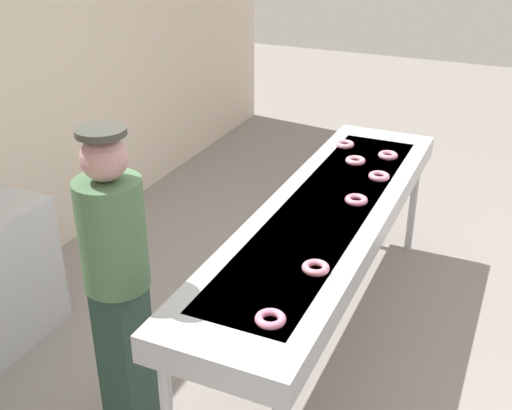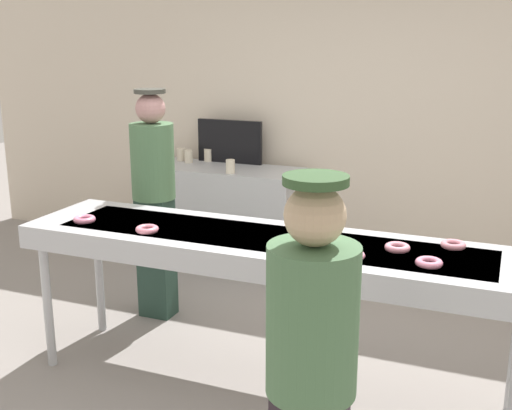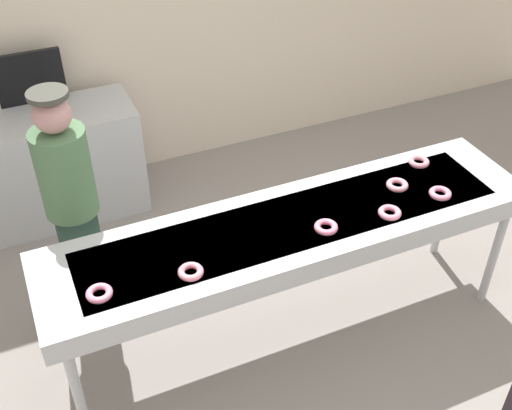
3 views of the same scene
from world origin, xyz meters
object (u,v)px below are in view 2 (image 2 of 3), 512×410
at_px(strawberry_donut_6, 397,247).
at_px(worker_baker, 154,194).
at_px(strawberry_donut_2, 352,255).
at_px(paper_cup_2, 160,155).
at_px(strawberry_donut_4, 281,244).
at_px(paper_cup_3, 189,156).
at_px(strawberry_donut_0, 147,229).
at_px(menu_display, 230,141).
at_px(paper_cup_0, 181,154).
at_px(customer_waiting, 311,383).
at_px(fryer_conveyor, 266,250).
at_px(prep_counter, 220,215).
at_px(strawberry_donut_1, 84,219).
at_px(paper_cup_4, 208,155).
at_px(strawberry_donut_5, 453,245).
at_px(strawberry_donut_3, 429,263).
at_px(paper_cup_1, 230,166).

height_order(strawberry_donut_6, worker_baker, worker_baker).
height_order(strawberry_donut_2, paper_cup_2, paper_cup_2).
bearing_deg(strawberry_donut_4, paper_cup_3, 128.37).
distance_m(strawberry_donut_0, menu_display, 2.36).
bearing_deg(paper_cup_0, customer_waiting, -55.37).
distance_m(fryer_conveyor, strawberry_donut_6, 0.73).
relative_size(strawberry_donut_4, strawberry_donut_6, 1.00).
bearing_deg(prep_counter, fryer_conveyor, -57.88).
height_order(strawberry_donut_1, paper_cup_4, paper_cup_4).
bearing_deg(fryer_conveyor, paper_cup_3, 127.89).
distance_m(strawberry_donut_0, strawberry_donut_5, 1.70).
bearing_deg(strawberry_donut_3, strawberry_donut_5, 76.02).
bearing_deg(paper_cup_1, strawberry_donut_0, -80.33).
relative_size(prep_counter, paper_cup_2, 12.55).
relative_size(strawberry_donut_4, menu_display, 0.21).
distance_m(fryer_conveyor, paper_cup_3, 2.51).
bearing_deg(worker_baker, strawberry_donut_2, 142.92).
xyz_separation_m(strawberry_donut_1, paper_cup_2, (-0.69, 2.06, -0.00)).
distance_m(prep_counter, menu_display, 0.68).
distance_m(strawberry_donut_1, menu_display, 2.26).
bearing_deg(paper_cup_2, prep_counter, -3.55).
relative_size(paper_cup_0, paper_cup_1, 1.00).
height_order(customer_waiting, paper_cup_3, customer_waiting).
bearing_deg(fryer_conveyor, prep_counter, 122.12).
height_order(strawberry_donut_0, worker_baker, worker_baker).
bearing_deg(strawberry_donut_5, menu_display, 138.48).
bearing_deg(paper_cup_1, worker_baker, -96.96).
relative_size(strawberry_donut_0, strawberry_donut_6, 1.00).
relative_size(strawberry_donut_3, menu_display, 0.21).
bearing_deg(paper_cup_2, worker_baker, -61.20).
bearing_deg(paper_cup_4, strawberry_donut_6, -44.27).
height_order(fryer_conveyor, paper_cup_0, paper_cup_0).
height_order(strawberry_donut_3, strawberry_donut_4, same).
relative_size(strawberry_donut_4, paper_cup_2, 1.14).
xyz_separation_m(strawberry_donut_5, strawberry_donut_6, (-0.27, -0.16, 0.00)).
bearing_deg(strawberry_donut_4, strawberry_donut_3, 0.15).
bearing_deg(menu_display, strawberry_donut_2, -53.19).
height_order(customer_waiting, prep_counter, customer_waiting).
bearing_deg(strawberry_donut_2, paper_cup_4, 130.28).
distance_m(strawberry_donut_2, strawberry_donut_5, 0.59).
bearing_deg(paper_cup_1, strawberry_donut_3, -44.00).
relative_size(worker_baker, prep_counter, 1.14).
xyz_separation_m(strawberry_donut_1, menu_display, (-0.05, 2.26, 0.13)).
xyz_separation_m(prep_counter, menu_display, (0.00, 0.23, 0.64)).
bearing_deg(strawberry_donut_0, paper_cup_3, 112.01).
bearing_deg(paper_cup_3, paper_cup_1, -27.04).
distance_m(strawberry_donut_0, strawberry_donut_2, 1.20).
relative_size(fryer_conveyor, strawberry_donut_4, 21.82).
distance_m(strawberry_donut_2, strawberry_donut_4, 0.40).
bearing_deg(paper_cup_4, strawberry_donut_5, -38.67).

